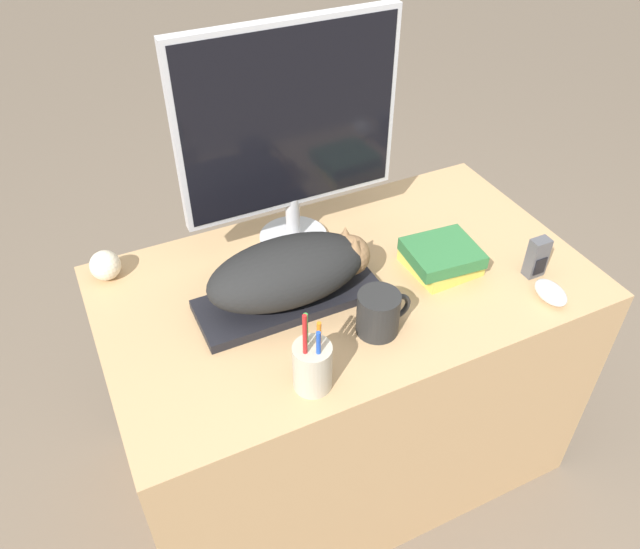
{
  "coord_description": "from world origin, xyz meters",
  "views": [
    {
      "loc": [
        -0.55,
        -0.66,
        1.71
      ],
      "look_at": [
        -0.08,
        0.33,
        0.78
      ],
      "focal_mm": 35.0,
      "sensor_mm": 36.0,
      "label": 1
    }
  ],
  "objects_px": {
    "keyboard": "(289,299)",
    "coffee_mug": "(379,313)",
    "computer_mouse": "(551,293)",
    "book_stack": "(441,257)",
    "cat": "(293,270)",
    "baseball": "(105,265)",
    "phone": "(537,258)",
    "pen_cup": "(312,365)",
    "monitor": "(290,127)"
  },
  "relations": [
    {
      "from": "pen_cup",
      "to": "baseball",
      "type": "relative_size",
      "value": 2.78
    },
    {
      "from": "keyboard",
      "to": "phone",
      "type": "height_order",
      "value": "phone"
    },
    {
      "from": "book_stack",
      "to": "cat",
      "type": "bearing_deg",
      "value": 172.53
    },
    {
      "from": "computer_mouse",
      "to": "book_stack",
      "type": "relative_size",
      "value": 0.52
    },
    {
      "from": "monitor",
      "to": "coffee_mug",
      "type": "bearing_deg",
      "value": -84.61
    },
    {
      "from": "computer_mouse",
      "to": "phone",
      "type": "bearing_deg",
      "value": 73.34
    },
    {
      "from": "monitor",
      "to": "book_stack",
      "type": "distance_m",
      "value": 0.48
    },
    {
      "from": "cat",
      "to": "book_stack",
      "type": "xyz_separation_m",
      "value": [
        0.37,
        -0.05,
        -0.06
      ]
    },
    {
      "from": "monitor",
      "to": "pen_cup",
      "type": "height_order",
      "value": "monitor"
    },
    {
      "from": "keyboard",
      "to": "pen_cup",
      "type": "xyz_separation_m",
      "value": [
        -0.05,
        -0.25,
        0.05
      ]
    },
    {
      "from": "keyboard",
      "to": "coffee_mug",
      "type": "bearing_deg",
      "value": -49.37
    },
    {
      "from": "book_stack",
      "to": "computer_mouse",
      "type": "bearing_deg",
      "value": -50.87
    },
    {
      "from": "keyboard",
      "to": "cat",
      "type": "bearing_deg",
      "value": 0.0
    },
    {
      "from": "book_stack",
      "to": "phone",
      "type": "bearing_deg",
      "value": -30.97
    },
    {
      "from": "monitor",
      "to": "baseball",
      "type": "distance_m",
      "value": 0.55
    },
    {
      "from": "keyboard",
      "to": "phone",
      "type": "relative_size",
      "value": 4.09
    },
    {
      "from": "computer_mouse",
      "to": "keyboard",
      "type": "bearing_deg",
      "value": 155.35
    },
    {
      "from": "keyboard",
      "to": "cat",
      "type": "relative_size",
      "value": 1.08
    },
    {
      "from": "baseball",
      "to": "phone",
      "type": "relative_size",
      "value": 0.71
    },
    {
      "from": "keyboard",
      "to": "pen_cup",
      "type": "bearing_deg",
      "value": -102.36
    },
    {
      "from": "coffee_mug",
      "to": "baseball",
      "type": "distance_m",
      "value": 0.67
    },
    {
      "from": "computer_mouse",
      "to": "cat",
      "type": "bearing_deg",
      "value": 154.77
    },
    {
      "from": "monitor",
      "to": "pen_cup",
      "type": "bearing_deg",
      "value": -109.32
    },
    {
      "from": "monitor",
      "to": "pen_cup",
      "type": "distance_m",
      "value": 0.56
    },
    {
      "from": "baseball",
      "to": "coffee_mug",
      "type": "bearing_deg",
      "value": -41.16
    },
    {
      "from": "cat",
      "to": "monitor",
      "type": "distance_m",
      "value": 0.33
    },
    {
      "from": "baseball",
      "to": "phone",
      "type": "bearing_deg",
      "value": -24.99
    },
    {
      "from": "cat",
      "to": "computer_mouse",
      "type": "bearing_deg",
      "value": -25.23
    },
    {
      "from": "keyboard",
      "to": "computer_mouse",
      "type": "distance_m",
      "value": 0.61
    },
    {
      "from": "baseball",
      "to": "pen_cup",
      "type": "bearing_deg",
      "value": -59.44
    },
    {
      "from": "baseball",
      "to": "phone",
      "type": "distance_m",
      "value": 1.04
    },
    {
      "from": "computer_mouse",
      "to": "coffee_mug",
      "type": "bearing_deg",
      "value": 168.02
    },
    {
      "from": "pen_cup",
      "to": "computer_mouse",
      "type": "bearing_deg",
      "value": -0.75
    },
    {
      "from": "coffee_mug",
      "to": "baseball",
      "type": "xyz_separation_m",
      "value": [
        -0.51,
        0.44,
        -0.01
      ]
    },
    {
      "from": "computer_mouse",
      "to": "book_stack",
      "type": "xyz_separation_m",
      "value": [
        -0.17,
        0.21,
        0.01
      ]
    },
    {
      "from": "baseball",
      "to": "monitor",
      "type": "bearing_deg",
      "value": -7.31
    },
    {
      "from": "computer_mouse",
      "to": "baseball",
      "type": "distance_m",
      "value": 1.06
    },
    {
      "from": "keyboard",
      "to": "cat",
      "type": "height_order",
      "value": "cat"
    },
    {
      "from": "keyboard",
      "to": "pen_cup",
      "type": "relative_size",
      "value": 2.07
    },
    {
      "from": "computer_mouse",
      "to": "book_stack",
      "type": "bearing_deg",
      "value": 129.13
    },
    {
      "from": "computer_mouse",
      "to": "pen_cup",
      "type": "xyz_separation_m",
      "value": [
        -0.61,
        0.01,
        0.04
      ]
    },
    {
      "from": "computer_mouse",
      "to": "coffee_mug",
      "type": "xyz_separation_m",
      "value": [
        -0.41,
        0.09,
        0.03
      ]
    },
    {
      "from": "keyboard",
      "to": "book_stack",
      "type": "height_order",
      "value": "book_stack"
    },
    {
      "from": "pen_cup",
      "to": "book_stack",
      "type": "relative_size",
      "value": 1.16
    },
    {
      "from": "keyboard",
      "to": "computer_mouse",
      "type": "xyz_separation_m",
      "value": [
        0.55,
        -0.25,
        0.01
      ]
    },
    {
      "from": "monitor",
      "to": "computer_mouse",
      "type": "height_order",
      "value": "monitor"
    },
    {
      "from": "computer_mouse",
      "to": "phone",
      "type": "distance_m",
      "value": 0.1
    },
    {
      "from": "coffee_mug",
      "to": "book_stack",
      "type": "xyz_separation_m",
      "value": [
        0.24,
        0.12,
        -0.01
      ]
    },
    {
      "from": "cat",
      "to": "monitor",
      "type": "xyz_separation_m",
      "value": [
        0.09,
        0.21,
        0.23
      ]
    },
    {
      "from": "monitor",
      "to": "phone",
      "type": "distance_m",
      "value": 0.67
    }
  ]
}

